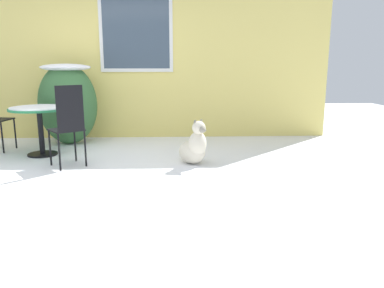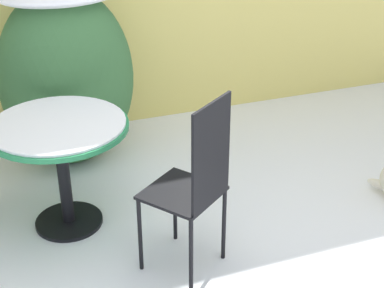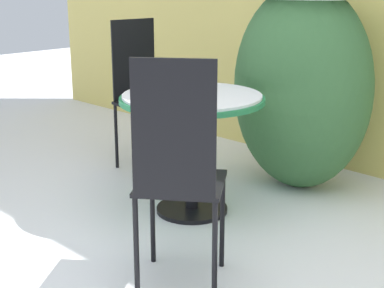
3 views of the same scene
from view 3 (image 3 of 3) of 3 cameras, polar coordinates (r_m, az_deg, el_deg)
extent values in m
ellipsoid|color=#386638|center=(3.88, 10.51, 5.35)|extent=(0.97, 0.71, 1.33)
cylinder|color=black|center=(3.58, 0.00, -6.30)|extent=(0.43, 0.43, 0.03)
cylinder|color=black|center=(3.46, 0.00, -1.16)|extent=(0.08, 0.08, 0.65)
cylinder|color=#237A47|center=(3.37, 0.00, 4.34)|extent=(0.84, 0.84, 0.03)
cylinder|color=white|center=(3.37, 0.00, 4.71)|extent=(0.80, 0.80, 0.02)
cube|color=black|center=(4.20, -4.29, 3.88)|extent=(0.43, 0.43, 0.02)
cube|color=black|center=(4.30, -5.69, 8.15)|extent=(0.07, 0.35, 0.57)
cylinder|color=black|center=(4.03, -4.96, -0.30)|extent=(0.02, 0.02, 0.48)
cylinder|color=black|center=(4.21, -1.00, 0.49)|extent=(0.02, 0.02, 0.48)
cylinder|color=black|center=(4.31, -7.36, 0.75)|extent=(0.02, 0.02, 0.48)
cylinder|color=black|center=(4.48, -3.55, 1.45)|extent=(0.02, 0.02, 0.48)
cube|color=black|center=(2.62, -1.05, -3.82)|extent=(0.53, 0.53, 0.02)
cube|color=black|center=(2.36, -1.80, 1.43)|extent=(0.29, 0.22, 0.57)
cylinder|color=black|center=(2.85, 2.95, -7.48)|extent=(0.02, 0.02, 0.48)
cylinder|color=black|center=(2.90, -3.85, -7.08)|extent=(0.02, 0.02, 0.48)
cylinder|color=black|center=(2.55, 2.22, -10.57)|extent=(0.02, 0.02, 0.48)
cylinder|color=black|center=(2.60, -5.42, -10.04)|extent=(0.02, 0.02, 0.48)
camera|label=1|loc=(3.18, -127.86, -11.51)|focal=35.00mm
camera|label=2|loc=(2.90, -68.61, 23.36)|focal=55.00mm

